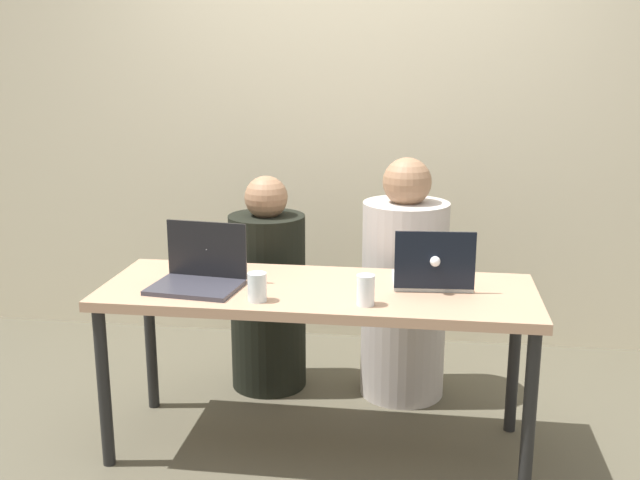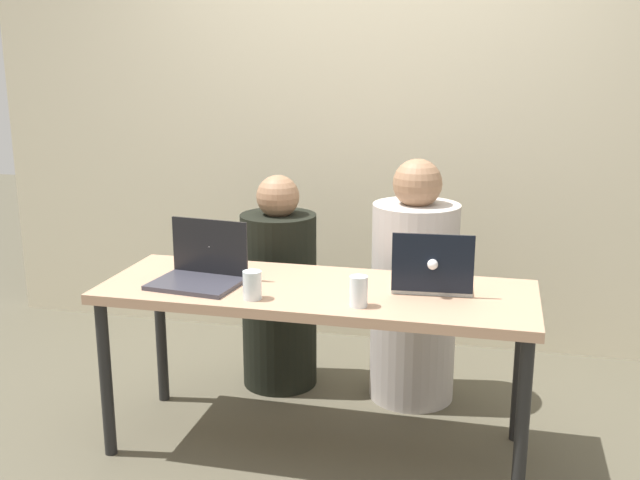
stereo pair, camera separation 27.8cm
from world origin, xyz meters
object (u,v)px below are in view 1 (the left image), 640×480
Objects in this scene: laptop_back_right at (432,274)px; water_glass_right at (366,292)px; person_on_left at (268,295)px; laptop_front_left at (199,273)px; water_glass_left at (257,289)px; person_on_right at (404,292)px.

laptop_back_right is 0.36m from water_glass_right.
person_on_left is at bearing -36.89° from laptop_back_right.
person_on_left is 2.85× the size of laptop_front_left.
water_glass_left is (-0.41, -0.01, -0.00)m from water_glass_right.
person_on_right is 9.98× the size of water_glass_right.
person_on_left is 0.83m from water_glass_left.
water_glass_right is (0.53, -0.76, 0.29)m from person_on_left.
person_on_right is at bearing 172.20° from person_on_left.
laptop_back_right is 2.85× the size of water_glass_right.
laptop_front_left is (-0.92, -0.13, 0.00)m from laptop_back_right.
person_on_right is (0.66, 0.00, 0.04)m from person_on_left.
laptop_front_left is (-0.14, -0.62, 0.29)m from person_on_left.
person_on_left reaches higher than laptop_front_left.
laptop_back_right is at bearing 22.52° from water_glass_left.
water_glass_left is (-0.53, -0.77, 0.24)m from person_on_right.
person_on_left is 0.66m from person_on_right.
laptop_front_left is 3.20× the size of water_glass_right.
laptop_front_left reaches higher than water_glass_left.
person_on_left is at bearing -7.59° from person_on_right.
laptop_back_right is at bearing 46.72° from water_glass_right.
laptop_front_left is 0.31m from water_glass_left.
laptop_front_left is 0.69m from water_glass_right.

